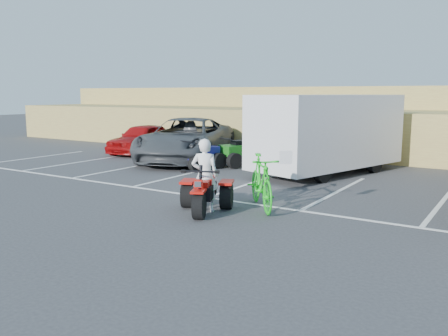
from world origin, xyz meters
The scene contains 11 objects.
ground centered at (0.00, 0.00, 0.00)m, with size 100.00×100.00×0.00m, color #363638.
parking_stripes centered at (0.87, 4.07, 0.00)m, with size 28.00×5.16×0.01m.
grass_embankment centered at (0.00, 15.48, 1.42)m, with size 40.00×8.50×3.10m.
red_trike_atv centered at (0.87, 1.02, 0.00)m, with size 1.26×1.68×1.09m, color #B9110A, non-canonical shape.
rider centered at (0.81, 1.15, 0.86)m, with size 0.63×0.41×1.73m, color white.
green_dirt_bike centered at (1.80, 2.11, 0.65)m, with size 0.62×2.18×1.31m, color #14BF19.
grey_pickup centered at (-4.72, 7.76, 0.88)m, with size 2.91×6.31×1.75m, color #424549.
red_car centered at (-7.92, 8.62, 0.68)m, with size 1.62×4.02×1.37m, color #9B0809.
cargo_trailer centered at (1.32, 7.79, 1.47)m, with size 3.91×6.23×2.71m.
quad_atv_blue centered at (-3.05, 6.30, 0.00)m, with size 1.24×1.67×1.09m, color navy, non-canonical shape.
quad_atv_green centered at (-2.15, 7.71, 0.00)m, with size 1.26×1.69×1.10m, color #166016, non-canonical shape.
Camera 1 is at (7.06, -7.80, 2.77)m, focal length 38.00 mm.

